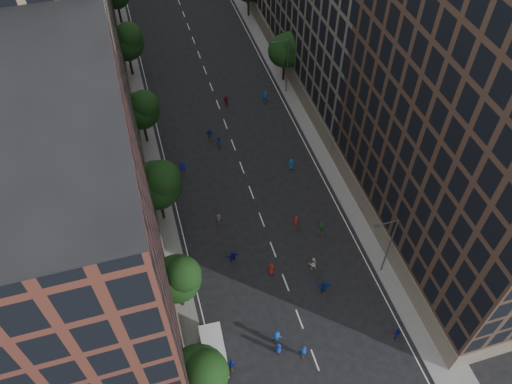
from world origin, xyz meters
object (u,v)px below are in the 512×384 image
(streetlamp_near, at_px, (388,244))
(streetlamp_far, at_px, (286,63))
(skater_0, at_px, (279,348))
(cargo_van, at_px, (214,351))
(skater_2, at_px, (396,334))
(skater_1, at_px, (303,351))

(streetlamp_near, bearing_deg, streetlamp_far, 90.00)
(streetlamp_near, relative_size, skater_0, 5.95)
(streetlamp_far, height_order, skater_0, streetlamp_far)
(cargo_van, bearing_deg, skater_2, -6.79)
(skater_1, distance_m, skater_2, 9.54)
(streetlamp_near, bearing_deg, skater_1, -149.41)
(streetlamp_far, bearing_deg, cargo_van, -117.70)
(skater_1, bearing_deg, skater_2, -177.53)
(skater_2, bearing_deg, streetlamp_near, -126.06)
(streetlamp_far, distance_m, skater_1, 41.53)
(streetlamp_near, distance_m, streetlamp_far, 33.00)
(streetlamp_near, xyz_separation_m, cargo_van, (-19.66, -4.44, -3.83))
(cargo_van, bearing_deg, skater_1, -12.19)
(cargo_van, relative_size, skater_2, 3.14)
(skater_0, xyz_separation_m, skater_1, (2.17, -1.04, 0.20))
(streetlamp_near, height_order, skater_0, streetlamp_near)
(streetlamp_near, height_order, skater_1, streetlamp_near)
(skater_1, relative_size, skater_2, 1.23)
(streetlamp_far, bearing_deg, skater_2, -92.64)
(skater_0, relative_size, skater_2, 0.97)
(streetlamp_near, relative_size, streetlamp_far, 1.00)
(cargo_van, relative_size, skater_1, 2.56)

